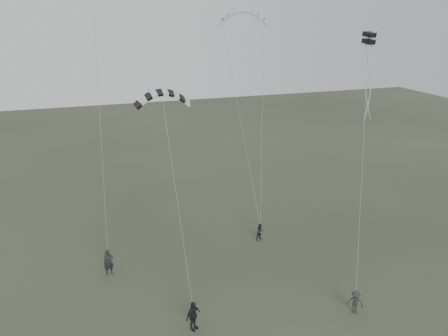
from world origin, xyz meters
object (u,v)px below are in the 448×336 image
object	(u,v)px
flyer_right	(260,232)
flyer_center	(193,316)
kite_striped	(162,92)
kite_box	(369,38)
flyer_far	(355,302)
kite_pale_large	(243,11)
flyer_left	(109,262)

from	to	relation	value
flyer_right	flyer_center	world-z (taller)	flyer_center
kite_striped	kite_box	size ratio (longest dim) A/B	4.45
flyer_far	flyer_center	bearing A→B (deg)	-150.01
kite_pale_large	kite_striped	world-z (taller)	kite_pale_large
flyer_center	kite_box	bearing A→B (deg)	-14.77
kite_box	kite_pale_large	bearing A→B (deg)	90.88
kite_pale_large	kite_box	size ratio (longest dim) A/B	6.30
flyer_center	kite_pale_large	world-z (taller)	kite_pale_large
kite_striped	flyer_far	bearing A→B (deg)	-25.68
flyer_center	kite_striped	xyz separation A→B (m)	(-0.52, 3.86, 12.77)
kite_striped	flyer_center	bearing A→B (deg)	-80.36
flyer_center	flyer_far	world-z (taller)	flyer_center
flyer_left	flyer_right	distance (m)	12.50
flyer_right	kite_pale_large	bearing A→B (deg)	68.61
flyer_center	flyer_far	xyz separation A→B (m)	(10.12, -1.72, -0.17)
flyer_left	kite_box	xyz separation A→B (m)	(17.85, -3.28, 15.50)
flyer_right	kite_box	distance (m)	17.23
kite_pale_large	flyer_right	bearing A→B (deg)	-73.44
kite_pale_large	flyer_left	bearing A→B (deg)	-120.36
flyer_right	flyer_left	bearing A→B (deg)	173.08
flyer_center	kite_box	distance (m)	21.03
kite_pale_large	kite_striped	size ratio (longest dim) A/B	1.42
flyer_center	flyer_far	bearing A→B (deg)	-42.50
flyer_right	kite_box	xyz separation A→B (m)	(5.41, -4.51, 15.73)
flyer_left	flyer_center	xyz separation A→B (m)	(4.35, -7.69, -0.01)
flyer_right	flyer_far	world-z (taller)	flyer_far
flyer_center	kite_box	xyz separation A→B (m)	(13.50, 4.40, 15.51)
flyer_right	flyer_center	bearing A→B (deg)	-144.80
flyer_center	flyer_left	bearing A→B (deg)	86.64
kite_pale_large	flyer_center	bearing A→B (deg)	-93.41
flyer_far	flyer_right	bearing A→B (deg)	140.45
flyer_left	kite_striped	world-z (taller)	kite_striped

